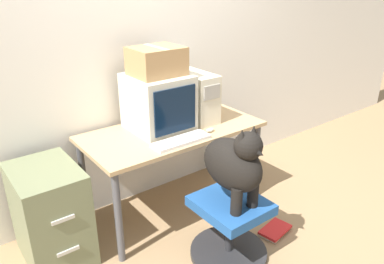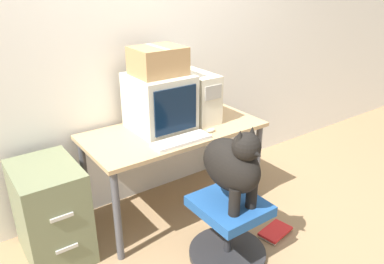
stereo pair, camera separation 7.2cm
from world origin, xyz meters
TOP-DOWN VIEW (x-y plane):
  - ground_plane at (0.00, 0.00)m, footprint 12.00×12.00m
  - wall_back at (0.00, 0.74)m, footprint 8.00×0.05m
  - desk at (0.00, 0.34)m, footprint 1.38×0.67m
  - crt_monitor at (-0.08, 0.41)m, footprint 0.42×0.45m
  - pc_tower at (0.26, 0.42)m, footprint 0.20×0.46m
  - keyboard at (-0.09, 0.10)m, footprint 0.44×0.14m
  - computer_mouse at (0.19, 0.12)m, footprint 0.07×0.04m
  - office_chair at (-0.02, -0.36)m, footprint 0.54×0.54m
  - dog at (-0.02, -0.38)m, footprint 0.26×0.48m
  - filing_cabinet at (-0.98, 0.37)m, footprint 0.40×0.56m
  - cardboard_box at (-0.08, 0.41)m, footprint 0.36×0.30m
  - book_stack_floor at (0.42, -0.39)m, footprint 0.27×0.20m

SIDE VIEW (x-z plane):
  - ground_plane at x=0.00m, z-range 0.00..0.00m
  - book_stack_floor at x=0.42m, z-range 0.00..0.04m
  - office_chair at x=-0.02m, z-range 0.01..0.45m
  - filing_cabinet at x=-0.98m, z-range 0.00..0.68m
  - desk at x=0.00m, z-range 0.27..1.00m
  - dog at x=-0.02m, z-range 0.45..1.01m
  - keyboard at x=-0.09m, z-range 0.72..0.75m
  - computer_mouse at x=0.19m, z-range 0.72..0.75m
  - pc_tower at x=0.26m, z-range 0.72..1.11m
  - crt_monitor at x=-0.08m, z-range 0.72..1.14m
  - cardboard_box at x=-0.08m, z-range 1.14..1.34m
  - wall_back at x=0.00m, z-range 0.00..2.60m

